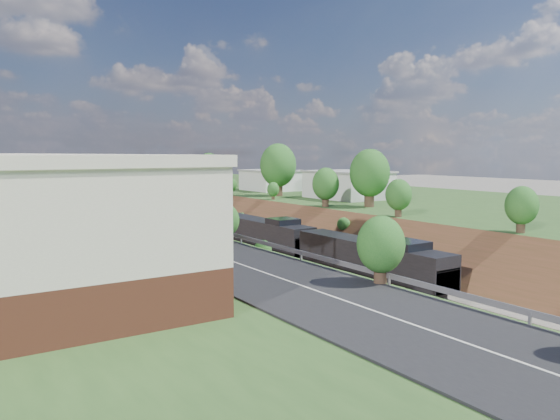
% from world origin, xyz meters
% --- Properties ---
extents(platform_right, '(44.00, 180.00, 5.00)m').
position_xyz_m(platform_right, '(33.00, 60.00, 2.50)').
color(platform_right, '#2F5121').
rests_on(platform_right, ground).
extents(embankment_left, '(10.00, 180.00, 10.00)m').
position_xyz_m(embankment_left, '(-11.00, 60.00, 0.00)').
color(embankment_left, brown).
rests_on(embankment_left, ground).
extents(embankment_right, '(10.00, 180.00, 10.00)m').
position_xyz_m(embankment_right, '(11.00, 60.00, 0.00)').
color(embankment_right, brown).
rests_on(embankment_right, ground).
extents(rail_left_track, '(1.58, 180.00, 0.18)m').
position_xyz_m(rail_left_track, '(-2.60, 60.00, 0.09)').
color(rail_left_track, gray).
rests_on(rail_left_track, ground).
extents(rail_right_track, '(1.58, 180.00, 0.18)m').
position_xyz_m(rail_right_track, '(2.60, 60.00, 0.09)').
color(rail_right_track, gray).
rests_on(rail_right_track, ground).
extents(road, '(8.00, 180.00, 0.10)m').
position_xyz_m(road, '(-15.50, 60.00, 5.05)').
color(road, black).
rests_on(road, platform_left).
extents(guardrail, '(0.10, 171.00, 0.70)m').
position_xyz_m(guardrail, '(-11.40, 59.80, 5.55)').
color(guardrail, '#99999E').
rests_on(guardrail, platform_left).
extents(overpass, '(24.50, 8.30, 7.40)m').
position_xyz_m(overpass, '(0.00, 122.00, 4.92)').
color(overpass, gray).
rests_on(overpass, ground).
extents(white_building_near, '(9.00, 12.00, 4.00)m').
position_xyz_m(white_building_near, '(23.50, 52.00, 7.00)').
color(white_building_near, silver).
rests_on(white_building_near, platform_right).
extents(white_building_far, '(8.00, 10.00, 3.60)m').
position_xyz_m(white_building_far, '(23.00, 74.00, 6.80)').
color(white_building_far, silver).
rests_on(white_building_far, platform_right).
extents(tree_right_large, '(5.25, 5.25, 7.61)m').
position_xyz_m(tree_right_large, '(17.00, 40.00, 9.38)').
color(tree_right_large, '#473323').
rests_on(tree_right_large, platform_right).
extents(tree_left_crest, '(2.45, 2.45, 3.55)m').
position_xyz_m(tree_left_crest, '(-11.80, 20.00, 7.04)').
color(tree_left_crest, '#473323').
rests_on(tree_left_crest, platform_left).
extents(freight_train, '(3.06, 155.87, 4.57)m').
position_xyz_m(freight_train, '(2.60, 95.66, 2.62)').
color(freight_train, black).
rests_on(freight_train, ground).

